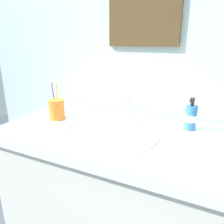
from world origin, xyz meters
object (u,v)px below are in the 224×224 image
at_px(toothbrush_cup, 57,109).
at_px(faucet, 128,106).
at_px(soap_dispenser, 191,117).
at_px(toothbrush_purple, 53,95).
at_px(toothbrush_yellow, 57,96).

bearing_deg(toothbrush_cup, faucet, 26.99).
height_order(faucet, soap_dispenser, soap_dispenser).
bearing_deg(toothbrush_purple, toothbrush_cup, -36.22).
relative_size(toothbrush_cup, toothbrush_yellow, 0.53).
relative_size(toothbrush_yellow, toothbrush_purple, 0.97).
relative_size(faucet, toothbrush_cup, 1.33).
bearing_deg(toothbrush_cup, toothbrush_yellow, 122.60).
xyz_separation_m(faucet, toothbrush_yellow, (-0.35, -0.13, 0.04)).
bearing_deg(soap_dispenser, faucet, 177.13).
xyz_separation_m(toothbrush_purple, soap_dispenser, (0.69, 0.12, -0.06)).
bearing_deg(faucet, soap_dispenser, -2.87).
height_order(toothbrush_purple, soap_dispenser, toothbrush_purple).
xyz_separation_m(faucet, toothbrush_cup, (-0.33, -0.17, -0.02)).
xyz_separation_m(faucet, toothbrush_purple, (-0.37, -0.14, 0.05)).
height_order(toothbrush_yellow, toothbrush_purple, toothbrush_purple).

